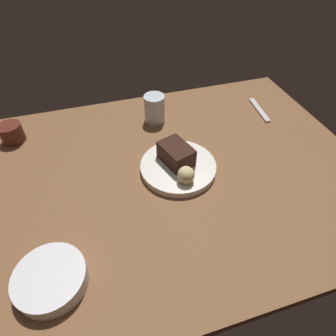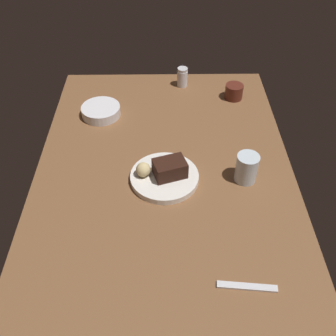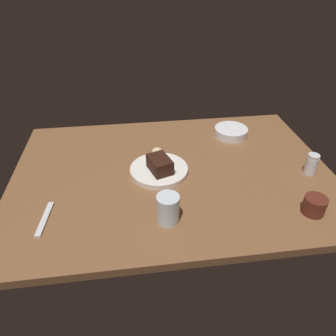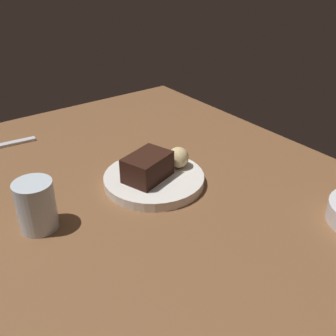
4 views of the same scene
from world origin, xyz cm
name	(u,v)px [view 1 (image 1 of 4)]	position (x,y,z in cm)	size (l,w,h in cm)	color
dining_table	(161,177)	(0.00, 0.00, 1.50)	(120.00, 84.00, 3.00)	brown
dessert_plate	(178,167)	(5.29, 0.09, 4.03)	(21.74, 21.74, 2.06)	white
chocolate_cake_slice	(176,154)	(5.14, 1.69, 7.77)	(9.83, 6.89, 5.40)	black
bread_roll	(186,175)	(5.21, -6.58, 7.40)	(4.66, 4.66, 4.66)	#DBC184
water_glass	(155,109)	(5.26, 25.61, 7.76)	(7.03, 7.03, 9.52)	silver
side_bowl	(51,279)	(-29.96, -23.96, 4.86)	(14.69, 14.69, 3.72)	silver
coffee_cup	(12,133)	(-41.09, 28.14, 5.94)	(7.11, 7.11, 5.89)	#562319
dessert_spoon	(259,110)	(43.35, 20.28, 3.35)	(15.00, 1.80, 0.70)	silver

